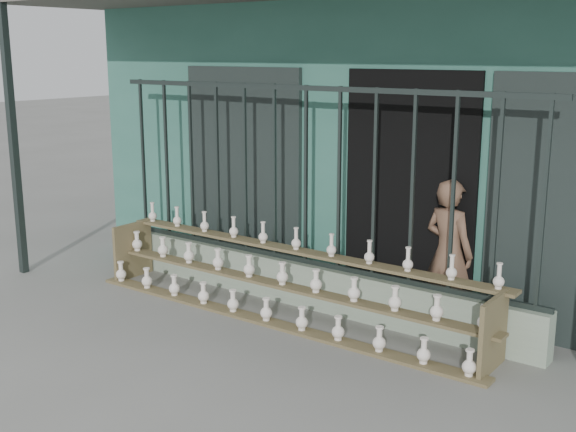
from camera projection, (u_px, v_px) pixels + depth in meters
The scene contains 6 objects.
ground at pixel (222, 345), 6.46m from camera, with size 60.00×60.00×0.00m, color slate.
workshop_building at pixel (434, 125), 9.42m from camera, with size 7.40×6.60×3.21m.
parapet_wall at pixel (305, 284), 7.44m from camera, with size 5.00×0.20×0.45m, color #90A38B.
security_fence at pixel (306, 176), 7.18m from camera, with size 5.00×0.04×1.80m.
shelf_rack at pixel (281, 282), 7.08m from camera, with size 4.50×0.68×0.85m.
elderly_woman at pixel (449, 253), 6.81m from camera, with size 0.52×0.34×1.42m, color brown.
Camera 1 is at (4.05, -4.52, 2.57)m, focal length 45.00 mm.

